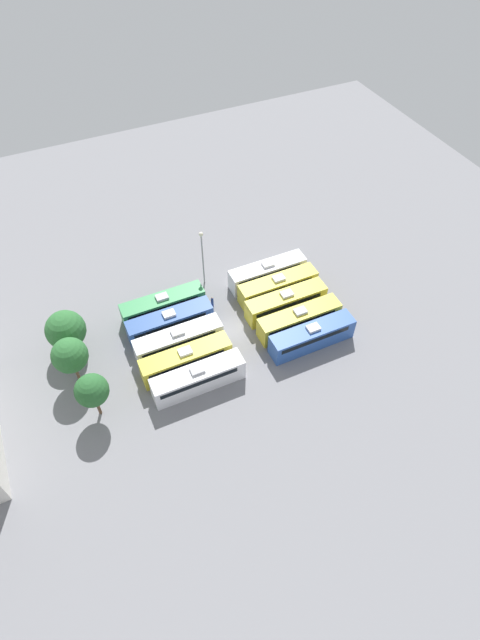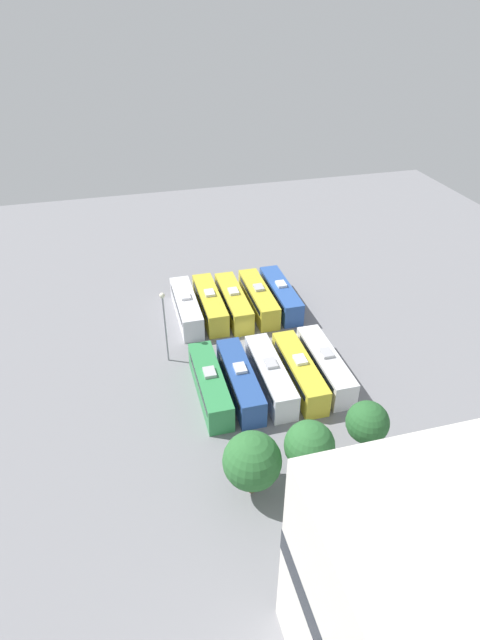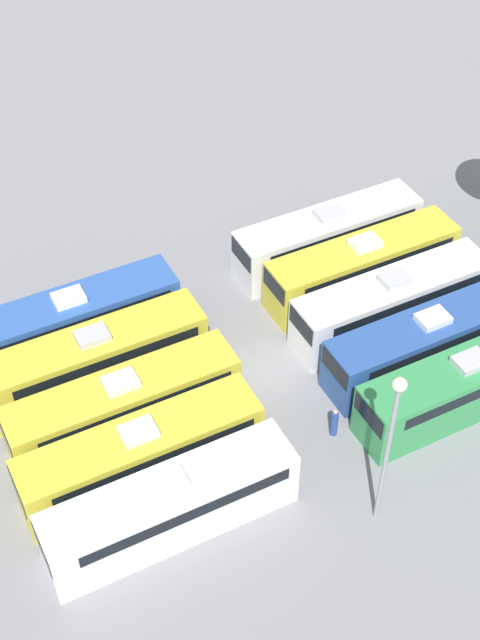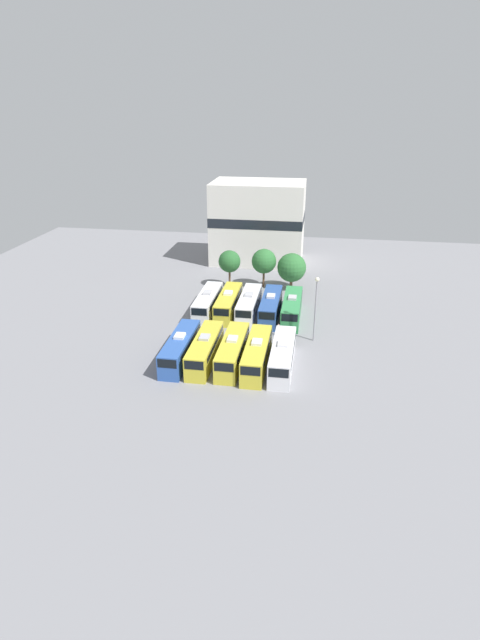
# 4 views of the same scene
# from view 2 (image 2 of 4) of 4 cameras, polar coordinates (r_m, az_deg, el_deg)

# --- Properties ---
(ground_plane) EXTENTS (114.23, 114.23, 0.00)m
(ground_plane) POSITION_cam_2_polar(r_m,az_deg,el_deg) (60.55, 1.13, -2.94)
(ground_plane) COLOR gray
(bus_0) EXTENTS (2.61, 11.31, 3.46)m
(bus_0) POSITION_cam_2_polar(r_m,az_deg,el_deg) (67.50, 4.66, 2.94)
(bus_0) COLOR #2D56A8
(bus_0) RESTS_ON ground_plane
(bus_1) EXTENTS (2.61, 11.31, 3.46)m
(bus_1) POSITION_cam_2_polar(r_m,az_deg,el_deg) (66.55, 2.13, 2.55)
(bus_1) COLOR gold
(bus_1) RESTS_ON ground_plane
(bus_2) EXTENTS (2.61, 11.31, 3.46)m
(bus_2) POSITION_cam_2_polar(r_m,az_deg,el_deg) (65.68, -0.74, 2.10)
(bus_2) COLOR gold
(bus_2) RESTS_ON ground_plane
(bus_3) EXTENTS (2.61, 11.31, 3.46)m
(bus_3) POSITION_cam_2_polar(r_m,az_deg,el_deg) (65.45, -3.45, 1.91)
(bus_3) COLOR gold
(bus_3) RESTS_ON ground_plane
(bus_4) EXTENTS (2.61, 11.31, 3.46)m
(bus_4) POSITION_cam_2_polar(r_m,az_deg,el_deg) (64.98, -6.16, 1.51)
(bus_4) COLOR silver
(bus_4) RESTS_ON ground_plane
(bus_5) EXTENTS (2.61, 11.31, 3.46)m
(bus_5) POSITION_cam_2_polar(r_m,az_deg,el_deg) (55.73, 9.71, -5.06)
(bus_5) COLOR silver
(bus_5) RESTS_ON ground_plane
(bus_6) EXTENTS (2.61, 11.31, 3.46)m
(bus_6) POSITION_cam_2_polar(r_m,az_deg,el_deg) (54.44, 6.79, -5.84)
(bus_6) COLOR gold
(bus_6) RESTS_ON ground_plane
(bus_7) EXTENTS (2.61, 11.31, 3.46)m
(bus_7) POSITION_cam_2_polar(r_m,az_deg,el_deg) (53.68, 3.48, -6.29)
(bus_7) COLOR silver
(bus_7) RESTS_ON ground_plane
(bus_8) EXTENTS (2.61, 11.31, 3.46)m
(bus_8) POSITION_cam_2_polar(r_m,az_deg,el_deg) (52.97, 0.01, -6.86)
(bus_8) COLOR #284C93
(bus_8) RESTS_ON ground_plane
(bus_9) EXTENTS (2.61, 11.31, 3.46)m
(bus_9) POSITION_cam_2_polar(r_m,az_deg,el_deg) (52.56, -3.45, -7.33)
(bus_9) COLOR #338C4C
(bus_9) RESTS_ON ground_plane
(worker_person) EXTENTS (0.36, 0.36, 1.75)m
(worker_person) POSITION_cam_2_polar(r_m,az_deg,el_deg) (58.30, -3.37, -3.67)
(worker_person) COLOR navy
(worker_person) RESTS_ON ground_plane
(light_pole) EXTENTS (0.60, 0.60, 9.09)m
(light_pole) POSITION_cam_2_polar(r_m,az_deg,el_deg) (55.40, -8.65, 0.35)
(light_pole) COLOR gray
(light_pole) RESTS_ON ground_plane
(tree_0) EXTENTS (3.81, 3.81, 6.63)m
(tree_0) POSITION_cam_2_polar(r_m,az_deg,el_deg) (45.62, 14.35, -11.28)
(tree_0) COLOR brown
(tree_0) RESTS_ON ground_plane
(tree_1) EXTENTS (4.26, 4.26, 6.82)m
(tree_1) POSITION_cam_2_polar(r_m,az_deg,el_deg) (42.88, 7.94, -14.04)
(tree_1) COLOR brown
(tree_1) RESTS_ON ground_plane
(tree_2) EXTENTS (4.94, 4.94, 6.36)m
(tree_2) POSITION_cam_2_polar(r_m,az_deg,el_deg) (42.50, 1.39, -15.80)
(tree_2) COLOR brown
(tree_2) RESTS_ON ground_plane
(depot_building) EXTENTS (18.01, 11.93, 15.77)m
(depot_building) POSITION_cam_2_polar(r_m,az_deg,el_deg) (34.05, 24.78, -27.37)
(depot_building) COLOR silver
(depot_building) RESTS_ON ground_plane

